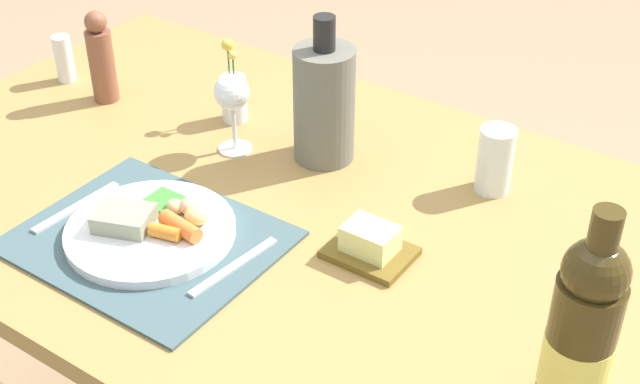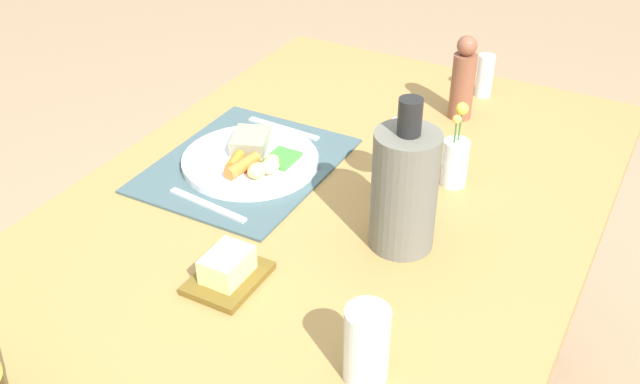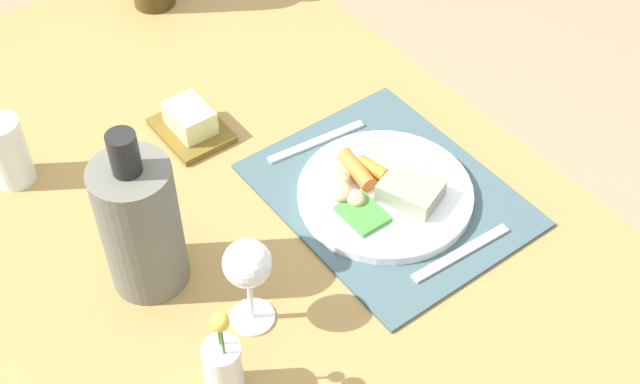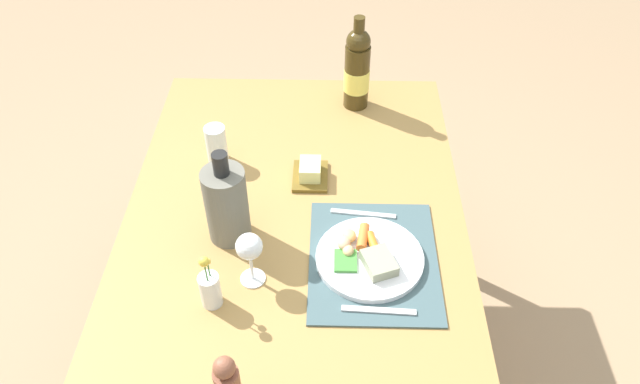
{
  "view_description": "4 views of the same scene",
  "coord_description": "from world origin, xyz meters",
  "px_view_note": "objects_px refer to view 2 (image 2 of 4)",
  "views": [
    {
      "loc": [
        0.77,
        -0.96,
        1.61
      ],
      "look_at": [
        0.1,
        0.01,
        0.81
      ],
      "focal_mm": 49.13,
      "sensor_mm": 36.0,
      "label": 1
    },
    {
      "loc": [
        0.94,
        0.52,
        1.53
      ],
      "look_at": [
        0.06,
        0.04,
        0.86
      ],
      "focal_mm": 41.26,
      "sensor_mm": 36.0,
      "label": 2
    },
    {
      "loc": [
        -0.75,
        0.43,
        1.74
      ],
      "look_at": [
        -0.09,
        -0.07,
        0.86
      ],
      "focal_mm": 48.31,
      "sensor_mm": 36.0,
      "label": 3
    },
    {
      "loc": [
        -1.07,
        -0.1,
        1.94
      ],
      "look_at": [
        0.04,
        -0.07,
        0.88
      ],
      "focal_mm": 33.92,
      "sensor_mm": 36.0,
      "label": 4
    }
  ],
  "objects_px": {
    "butter_dish": "(228,271)",
    "flower_vase": "(455,159)",
    "cooler_bottle": "(406,187)",
    "fork": "(283,129)",
    "dining_table": "(317,254)",
    "dinner_plate": "(251,159)",
    "pepper_mill": "(463,80)",
    "salt_shaker": "(485,76)",
    "water_tumbler": "(366,349)",
    "wine_glass": "(399,138)",
    "knife": "(207,205)"
  },
  "relations": [
    {
      "from": "water_tumbler",
      "to": "salt_shaker",
      "type": "distance_m",
      "value": 0.93
    },
    {
      "from": "flower_vase",
      "to": "butter_dish",
      "type": "relative_size",
      "value": 1.3
    },
    {
      "from": "cooler_bottle",
      "to": "wine_glass",
      "type": "relative_size",
      "value": 1.79
    },
    {
      "from": "flower_vase",
      "to": "pepper_mill",
      "type": "distance_m",
      "value": 0.28
    },
    {
      "from": "flower_vase",
      "to": "water_tumbler",
      "type": "relative_size",
      "value": 1.43
    },
    {
      "from": "fork",
      "to": "water_tumbler",
      "type": "relative_size",
      "value": 1.47
    },
    {
      "from": "dining_table",
      "to": "fork",
      "type": "bearing_deg",
      "value": -138.38
    },
    {
      "from": "cooler_bottle",
      "to": "pepper_mill",
      "type": "xyz_separation_m",
      "value": [
        -0.48,
        -0.07,
        -0.02
      ]
    },
    {
      "from": "dining_table",
      "to": "wine_glass",
      "type": "height_order",
      "value": "wine_glass"
    },
    {
      "from": "dinner_plate",
      "to": "cooler_bottle",
      "type": "relative_size",
      "value": 0.99
    },
    {
      "from": "dining_table",
      "to": "wine_glass",
      "type": "distance_m",
      "value": 0.26
    },
    {
      "from": "water_tumbler",
      "to": "knife",
      "type": "bearing_deg",
      "value": -117.86
    },
    {
      "from": "pepper_mill",
      "to": "salt_shaker",
      "type": "bearing_deg",
      "value": 174.82
    },
    {
      "from": "fork",
      "to": "water_tumbler",
      "type": "xyz_separation_m",
      "value": [
        0.54,
        0.45,
        0.04
      ]
    },
    {
      "from": "dinner_plate",
      "to": "pepper_mill",
      "type": "bearing_deg",
      "value": 144.26
    },
    {
      "from": "cooler_bottle",
      "to": "salt_shaker",
      "type": "bearing_deg",
      "value": -174.75
    },
    {
      "from": "fork",
      "to": "water_tumbler",
      "type": "bearing_deg",
      "value": 42.86
    },
    {
      "from": "fork",
      "to": "dining_table",
      "type": "bearing_deg",
      "value": 44.49
    },
    {
      "from": "flower_vase",
      "to": "salt_shaker",
      "type": "bearing_deg",
      "value": -169.98
    },
    {
      "from": "pepper_mill",
      "to": "butter_dish",
      "type": "xyz_separation_m",
      "value": [
        0.71,
        -0.13,
        -0.07
      ]
    },
    {
      "from": "cooler_bottle",
      "to": "butter_dish",
      "type": "relative_size",
      "value": 2.09
    },
    {
      "from": "knife",
      "to": "flower_vase",
      "type": "relative_size",
      "value": 1.05
    },
    {
      "from": "flower_vase",
      "to": "water_tumbler",
      "type": "xyz_separation_m",
      "value": [
        0.52,
        0.06,
        -0.0
      ]
    },
    {
      "from": "cooler_bottle",
      "to": "pepper_mill",
      "type": "distance_m",
      "value": 0.49
    },
    {
      "from": "knife",
      "to": "pepper_mill",
      "type": "xyz_separation_m",
      "value": [
        -0.56,
        0.28,
        0.08
      ]
    },
    {
      "from": "wine_glass",
      "to": "salt_shaker",
      "type": "bearing_deg",
      "value": 177.89
    },
    {
      "from": "dining_table",
      "to": "pepper_mill",
      "type": "relative_size",
      "value": 7.78
    },
    {
      "from": "dining_table",
      "to": "water_tumbler",
      "type": "height_order",
      "value": "water_tumbler"
    },
    {
      "from": "dinner_plate",
      "to": "salt_shaker",
      "type": "height_order",
      "value": "salt_shaker"
    },
    {
      "from": "knife",
      "to": "salt_shaker",
      "type": "height_order",
      "value": "salt_shaker"
    },
    {
      "from": "fork",
      "to": "flower_vase",
      "type": "height_order",
      "value": "flower_vase"
    },
    {
      "from": "dinner_plate",
      "to": "fork",
      "type": "height_order",
      "value": "dinner_plate"
    },
    {
      "from": "water_tumbler",
      "to": "cooler_bottle",
      "type": "bearing_deg",
      "value": -166.02
    },
    {
      "from": "butter_dish",
      "to": "flower_vase",
      "type": "bearing_deg",
      "value": 154.1
    },
    {
      "from": "dinner_plate",
      "to": "cooler_bottle",
      "type": "bearing_deg",
      "value": 77.08
    },
    {
      "from": "wine_glass",
      "to": "butter_dish",
      "type": "height_order",
      "value": "wine_glass"
    },
    {
      "from": "cooler_bottle",
      "to": "butter_dish",
      "type": "height_order",
      "value": "cooler_bottle"
    },
    {
      "from": "cooler_bottle",
      "to": "butter_dish",
      "type": "xyz_separation_m",
      "value": [
        0.23,
        -0.2,
        -0.09
      ]
    },
    {
      "from": "wine_glass",
      "to": "pepper_mill",
      "type": "distance_m",
      "value": 0.34
    },
    {
      "from": "fork",
      "to": "salt_shaker",
      "type": "xyz_separation_m",
      "value": [
        -0.38,
        0.32,
        0.04
      ]
    },
    {
      "from": "wine_glass",
      "to": "dinner_plate",
      "type": "bearing_deg",
      "value": -77.73
    },
    {
      "from": "pepper_mill",
      "to": "butter_dish",
      "type": "distance_m",
      "value": 0.73
    },
    {
      "from": "knife",
      "to": "salt_shaker",
      "type": "xyz_separation_m",
      "value": [
        -0.69,
        0.29,
        0.04
      ]
    },
    {
      "from": "dinner_plate",
      "to": "flower_vase",
      "type": "height_order",
      "value": "flower_vase"
    },
    {
      "from": "knife",
      "to": "flower_vase",
      "type": "bearing_deg",
      "value": 135.32
    },
    {
      "from": "fork",
      "to": "pepper_mill",
      "type": "distance_m",
      "value": 0.4
    },
    {
      "from": "fork",
      "to": "butter_dish",
      "type": "xyz_separation_m",
      "value": [
        0.46,
        0.18,
        0.01
      ]
    },
    {
      "from": "flower_vase",
      "to": "butter_dish",
      "type": "distance_m",
      "value": 0.49
    },
    {
      "from": "salt_shaker",
      "to": "wine_glass",
      "type": "bearing_deg",
      "value": -2.11
    },
    {
      "from": "dining_table",
      "to": "dinner_plate",
      "type": "relative_size",
      "value": 5.45
    }
  ]
}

